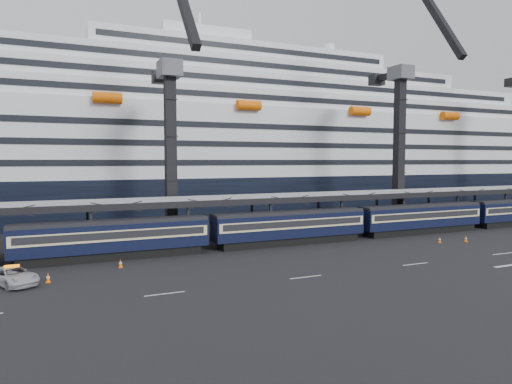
% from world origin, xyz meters
% --- Properties ---
extents(ground, '(260.00, 260.00, 0.00)m').
position_xyz_m(ground, '(0.00, 0.00, 0.00)').
color(ground, black).
rests_on(ground, ground).
extents(lane_markings, '(111.00, 4.27, 0.02)m').
position_xyz_m(lane_markings, '(8.15, -5.23, 0.01)').
color(lane_markings, beige).
rests_on(lane_markings, ground).
extents(train, '(133.05, 3.00, 4.05)m').
position_xyz_m(train, '(-4.65, 10.00, 2.20)').
color(train, black).
rests_on(train, ground).
extents(canopy, '(130.00, 6.25, 5.53)m').
position_xyz_m(canopy, '(0.00, 14.00, 5.25)').
color(canopy, gray).
rests_on(canopy, ground).
extents(cruise_ship, '(214.09, 28.84, 34.00)m').
position_xyz_m(cruise_ship, '(-1.08, 45.99, 12.34)').
color(cruise_ship, black).
rests_on(cruise_ship, ground).
extents(crane_dark_near, '(4.50, 17.75, 35.08)m').
position_xyz_m(crane_dark_near, '(-20.00, 18.59, 11.93)').
color(crane_dark_near, '#44464B').
rests_on(crane_dark_near, ground).
extents(crane_dark_mid, '(4.50, 18.24, 39.64)m').
position_xyz_m(crane_dark_mid, '(15.00, 17.59, 13.36)').
color(crane_dark_mid, '#44464B').
rests_on(crane_dark_mid, ground).
extents(pickup_truck, '(4.69, 5.65, 1.43)m').
position_xyz_m(pickup_truck, '(-36.51, 3.31, 0.72)').
color(pickup_truck, '#B5B6BC').
rests_on(pickup_truck, ground).
extents(traffic_cone_b, '(0.40, 0.40, 0.81)m').
position_xyz_m(traffic_cone_b, '(-33.93, 2.97, 0.40)').
color(traffic_cone_b, '#FE6508').
rests_on(traffic_cone_b, ground).
extents(traffic_cone_c, '(0.40, 0.40, 0.79)m').
position_xyz_m(traffic_cone_c, '(-27.88, 5.93, 0.39)').
color(traffic_cone_c, '#FE6508').
rests_on(traffic_cone_c, ground).
extents(traffic_cone_d, '(0.37, 0.37, 0.73)m').
position_xyz_m(traffic_cone_d, '(8.85, 3.57, 0.36)').
color(traffic_cone_d, '#FE6508').
rests_on(traffic_cone_d, ground).
extents(traffic_cone_e, '(0.38, 0.38, 0.76)m').
position_xyz_m(traffic_cone_e, '(12.21, 2.73, 0.37)').
color(traffic_cone_e, '#FE6508').
rests_on(traffic_cone_e, ground).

